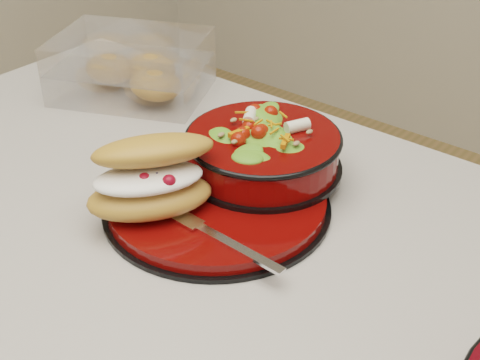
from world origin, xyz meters
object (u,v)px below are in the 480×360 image
Objects in this scene: pastry_box at (133,67)px; fork at (222,239)px; dinner_plate at (217,202)px; salad_bowl at (263,146)px; croissant at (152,178)px.

fork is at bearing -55.81° from pastry_box.
dinner_plate is 1.76× the size of fork.
salad_bowl is 1.29× the size of fork.
dinner_plate is at bearing 5.79° from croissant.
croissant reaches higher than salad_bowl.
fork reaches higher than dinner_plate.
pastry_box is (-0.33, 0.09, -0.01)m from salad_bowl.
croissant is at bearing -120.57° from dinner_plate.
fork is (0.10, 0.00, -0.04)m from croissant.
fork is 0.45m from pastry_box.
salad_bowl is 0.72× the size of pastry_box.
salad_bowl is 0.34m from pastry_box.
fork is 0.56× the size of pastry_box.
salad_bowl is at bearing 19.95° from croissant.
salad_bowl is at bearing -39.20° from pastry_box.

